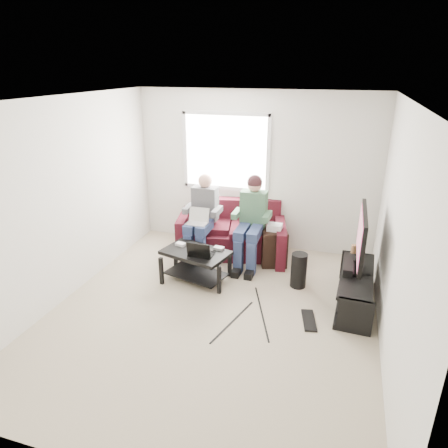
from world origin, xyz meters
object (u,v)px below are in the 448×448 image
Objects in this scene: sofa at (232,234)px; coffee_table at (196,259)px; tv at (361,238)px; subwoofer at (299,270)px; tv_stand at (355,290)px; end_table at (274,246)px.

sofa reaches higher than coffee_table.
tv is 1.01m from subwoofer.
tv_stand is 1.24× the size of tv.
tv_stand is (2.21, 0.01, -0.14)m from coffee_table.
sofa is 1.10m from coffee_table.
tv_stand is at bearing 0.37° from coffee_table.
sofa reaches higher than end_table.
tv reaches higher than tv_stand.
end_table is at bearing 40.63° from coffee_table.
end_table reaches higher than coffee_table.
end_table reaches higher than tv_stand.
sofa is at bearing 151.82° from tv_stand.
sofa is 1.80× the size of tv.
tv reaches higher than end_table.
coffee_table is 0.76× the size of tv_stand.
subwoofer is at bearing 162.37° from tv_stand.
sofa is at bearing 154.08° from tv.
sofa is 2.94× the size of end_table.
subwoofer is (-0.76, 0.14, -0.65)m from tv.
end_table is (-1.22, 0.73, -0.61)m from tv.
sofa is at bearing 146.12° from subwoofer.
tv_stand is 2.70× the size of subwoofer.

